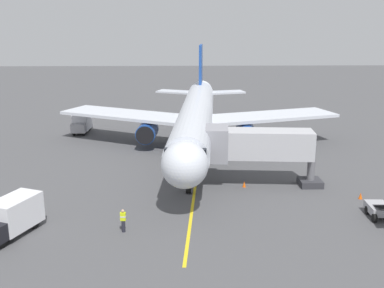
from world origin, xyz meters
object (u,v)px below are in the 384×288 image
Objects in this scene: airplane at (196,117)px; box_truck_starboard_side at (82,123)px; jet_bridge at (250,145)px; box_truck_near_nose at (12,216)px; ground_crew_marshaller at (123,220)px; safety_cone_nose_right at (244,184)px; belt_loader_portside at (380,209)px; safety_cone_nose_left at (361,196)px.

box_truck_starboard_side is at bearing -32.24° from airplane.
box_truck_near_nose is at bearing 28.37° from jet_bridge.
box_truck_starboard_side is (19.62, -21.27, -2.38)m from jet_bridge.
box_truck_near_nose is (7.67, 0.24, 0.50)m from ground_crew_marshaller.
safety_cone_nose_right is at bearing -138.17° from ground_crew_marshaller.
jet_bridge is 2.46× the size of box_truck_starboard_side.
box_truck_near_nose reaches higher than safety_cone_nose_right.
safety_cone_nose_right is (-9.88, -8.85, -0.61)m from ground_crew_marshaller.
jet_bridge is (-4.42, 11.69, -0.24)m from airplane.
box_truck_near_nose is (18.03, 9.74, -2.38)m from jet_bridge.
airplane reaches higher than box_truck_near_nose.
safety_cone_nose_right is (9.37, -6.96, -0.44)m from belt_loader_portside.
belt_loader_portside is (-13.31, 19.30, -3.29)m from airplane.
belt_loader_portside is 0.99× the size of box_truck_starboard_side.
box_truck_near_nose reaches higher than belt_loader_portside.
belt_loader_portside is at bearing 139.45° from jet_bridge.
box_truck_starboard_side reaches higher than safety_cone_nose_left.
box_truck_near_nose is at bearing 12.43° from safety_cone_nose_left.
jet_bridge is 2.30× the size of box_truck_near_nose.
safety_cone_nose_left is at bearing -167.57° from box_truck_near_nose.
safety_cone_nose_right is at bearing -152.64° from box_truck_near_nose.
ground_crew_marshaller is at bearing 41.83° from safety_cone_nose_right.
jet_bridge is at bearing -22.86° from safety_cone_nose_left.
belt_loader_portside is (-19.25, -1.89, -0.17)m from ground_crew_marshaller.
safety_cone_nose_left is at bearing 138.77° from box_truck_starboard_side.
ground_crew_marshaller is at bearing 42.53° from jet_bridge.
safety_cone_nose_left is at bearing 161.67° from safety_cone_nose_right.
safety_cone_nose_right is (-19.15, 21.93, -1.11)m from box_truck_starboard_side.
box_truck_starboard_side is at bearing -87.06° from box_truck_near_nose.
ground_crew_marshaller is at bearing -178.23° from box_truck_near_nose.
belt_loader_portside reaches higher than safety_cone_nose_right.
safety_cone_nose_right is (-3.94, 12.34, -3.73)m from airplane.
box_truck_near_nose reaches higher than ground_crew_marshaller.
airplane is at bearing 147.76° from box_truck_starboard_side.
ground_crew_marshaller is 7.69m from box_truck_near_nose.
ground_crew_marshaller is 13.28m from safety_cone_nose_right.
ground_crew_marshaller reaches higher than safety_cone_nose_left.
safety_cone_nose_left and safety_cone_nose_right have the same top height.
jet_bridge reaches higher than box_truck_starboard_side.
ground_crew_marshaller is 0.37× the size of belt_loader_portside.
airplane is 18.16m from box_truck_starboard_side.
airplane is 20.80m from safety_cone_nose_left.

